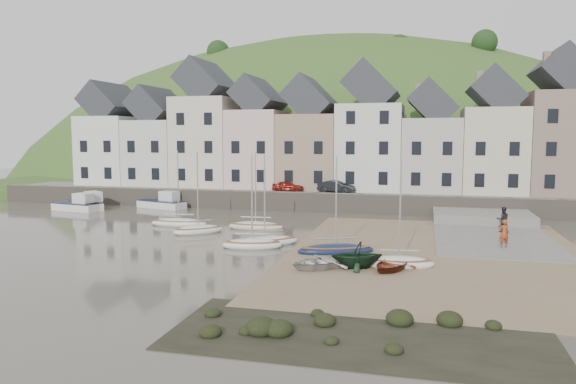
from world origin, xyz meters
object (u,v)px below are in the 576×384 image
(rowboat_green, at_px, (357,255))
(person_dark, at_px, (503,220))
(rowboat_red, at_px, (391,265))
(sailboat_0, at_px, (179,223))
(car_left, at_px, (288,186))
(rowboat_white, at_px, (319,262))
(person_red, at_px, (504,233))
(car_right, at_px, (336,187))

(rowboat_green, height_order, person_dark, person_dark)
(rowboat_green, height_order, rowboat_red, rowboat_green)
(sailboat_0, relative_size, car_left, 1.97)
(sailboat_0, height_order, car_left, sailboat_0)
(sailboat_0, xyz_separation_m, rowboat_white, (13.83, -11.43, 0.15))
(sailboat_0, bearing_deg, person_red, -7.54)
(sailboat_0, height_order, rowboat_green, sailboat_0)
(rowboat_white, distance_m, rowboat_red, 3.89)
(rowboat_white, relative_size, car_right, 0.90)
(rowboat_white, xyz_separation_m, car_left, (-8.08, 24.96, 1.74))
(person_red, bearing_deg, person_dark, -119.26)
(rowboat_red, height_order, person_red, person_red)
(car_left, bearing_deg, rowboat_red, -160.97)
(car_left, xyz_separation_m, car_right, (5.04, 0.00, 0.07))
(sailboat_0, xyz_separation_m, car_right, (10.78, 13.54, 1.95))
(rowboat_green, relative_size, rowboat_red, 0.96)
(rowboat_white, relative_size, person_red, 1.84)
(car_right, bearing_deg, rowboat_white, -161.14)
(rowboat_green, xyz_separation_m, rowboat_red, (1.84, -0.04, -0.44))
(person_red, height_order, car_right, car_right)
(sailboat_0, bearing_deg, rowboat_green, -34.48)
(person_red, xyz_separation_m, car_left, (-18.69, 16.77, 1.12))
(car_left, bearing_deg, car_right, -96.99)
(rowboat_white, relative_size, rowboat_green, 1.19)
(rowboat_green, distance_m, car_right, 24.97)
(rowboat_red, distance_m, car_right, 25.47)
(person_dark, bearing_deg, car_right, -42.96)
(person_red, bearing_deg, rowboat_white, 15.16)
(rowboat_green, height_order, car_right, car_right)
(person_red, bearing_deg, sailboat_0, -30.06)
(person_dark, bearing_deg, sailboat_0, 0.27)
(sailboat_0, bearing_deg, car_right, 51.46)
(rowboat_red, xyz_separation_m, person_red, (6.75, 7.68, 0.67))
(rowboat_green, bearing_deg, rowboat_white, -94.00)
(rowboat_green, relative_size, car_left, 0.88)
(rowboat_green, distance_m, car_left, 26.45)
(sailboat_0, bearing_deg, car_left, 67.00)
(rowboat_green, xyz_separation_m, person_red, (8.60, 7.64, 0.23))
(rowboat_white, relative_size, car_left, 1.04)
(rowboat_green, relative_size, car_right, 0.76)
(car_right, bearing_deg, rowboat_red, -152.34)
(rowboat_red, height_order, person_dark, person_dark)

